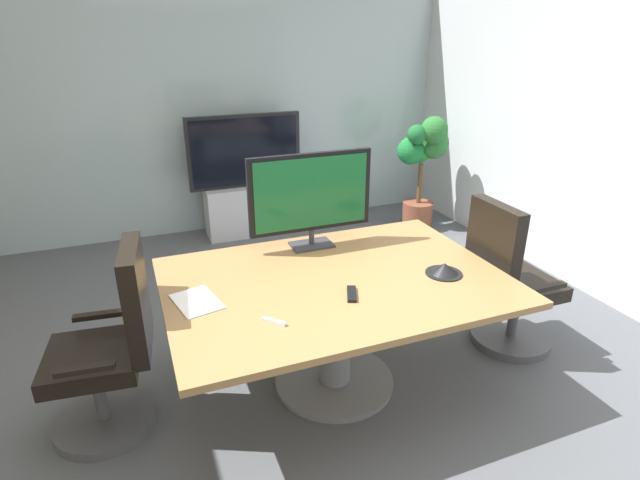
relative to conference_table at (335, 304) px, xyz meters
name	(u,v)px	position (x,y,z in m)	size (l,w,h in m)	color
ground_plane	(323,378)	(-0.05, 0.06, -0.58)	(7.06, 7.06, 0.00)	#515459
wall_back_glass_partition	(218,103)	(-0.05, 3.09, 0.80)	(5.20, 0.10, 2.77)	#9EB2B7
conference_table	(335,304)	(0.00, 0.00, 0.00)	(1.97, 1.38, 0.75)	olive
office_chair_left	(111,357)	(-1.28, 0.12, -0.13)	(0.62, 0.60, 1.09)	#4C4C51
office_chair_right	(508,288)	(1.28, -0.04, -0.13)	(0.60, 0.57, 1.09)	#4C4C51
tv_monitor	(311,195)	(0.04, 0.52, 0.53)	(0.84, 0.18, 0.64)	#333338
wall_display_unit	(247,195)	(0.12, 2.74, -0.14)	(1.20, 0.36, 1.31)	#B7BABC
potted_plant	(423,160)	(2.00, 2.22, 0.19)	(0.59, 0.51, 1.27)	brown
conference_phone	(444,269)	(0.63, -0.18, 0.20)	(0.22, 0.22, 0.07)	black
remote_control	(352,294)	(0.00, -0.22, 0.18)	(0.05, 0.17, 0.02)	black
whiteboard_marker	(274,322)	(-0.48, -0.34, 0.18)	(0.13, 0.02, 0.02)	silver
paper_notepad	(196,302)	(-0.81, 0.02, 0.17)	(0.21, 0.30, 0.01)	white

